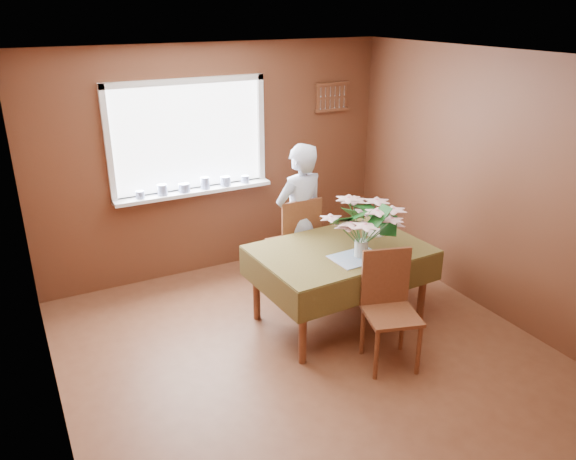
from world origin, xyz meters
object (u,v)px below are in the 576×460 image
chair_near (389,303)px  seated_woman (300,220)px  dining_table (340,257)px  flower_bouquet (363,221)px  chair_far (296,241)px

chair_near → seated_woman: bearing=109.1°
dining_table → flower_bouquet: 0.50m
chair_far → seated_woman: 0.24m
dining_table → seated_woman: 0.73m
dining_table → chair_far: bearing=91.3°
seated_woman → flower_bouquet: 1.01m
chair_near → seated_woman: seated_woman is taller
dining_table → flower_bouquet: size_ratio=2.63×
chair_near → seated_woman: (-0.06, 1.44, 0.27)m
dining_table → chair_near: 0.73m
dining_table → seated_woman: seated_woman is taller
chair_near → seated_woman: 1.47m
dining_table → flower_bouquet: flower_bouquet is taller
dining_table → seated_woman: size_ratio=1.01×
flower_bouquet → dining_table: bearing=104.5°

